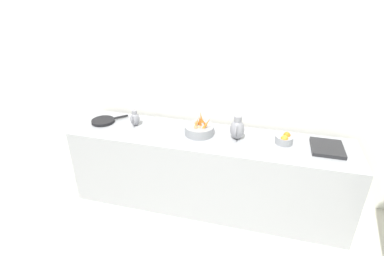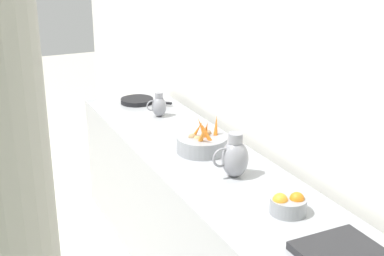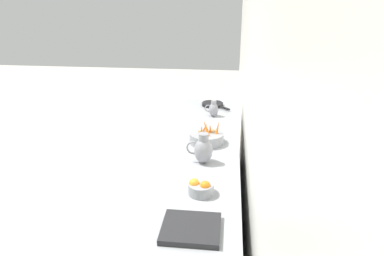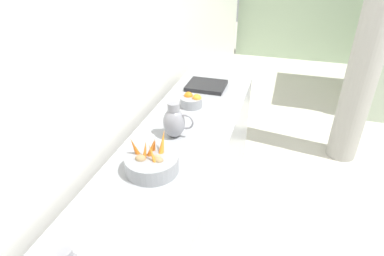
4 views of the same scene
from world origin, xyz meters
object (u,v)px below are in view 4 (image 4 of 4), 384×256
at_px(support_column, 380,12).
at_px(vegetable_colander, 152,162).
at_px(metal_pitcher_tall, 174,122).
at_px(orange_bowl, 192,101).

bearing_deg(support_column, vegetable_colander, -126.15).
xyz_separation_m(vegetable_colander, metal_pitcher_tall, (0.00, 0.40, 0.06)).
height_order(orange_bowl, support_column, support_column).
bearing_deg(metal_pitcher_tall, vegetable_colander, -90.11).
bearing_deg(support_column, orange_bowl, -144.13).
distance_m(vegetable_colander, metal_pitcher_tall, 0.40).
xyz_separation_m(metal_pitcher_tall, support_column, (1.38, 1.49, 0.51)).
bearing_deg(metal_pitcher_tall, support_column, 47.24).
distance_m(metal_pitcher_tall, support_column, 2.09).
relative_size(vegetable_colander, support_column, 0.10).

